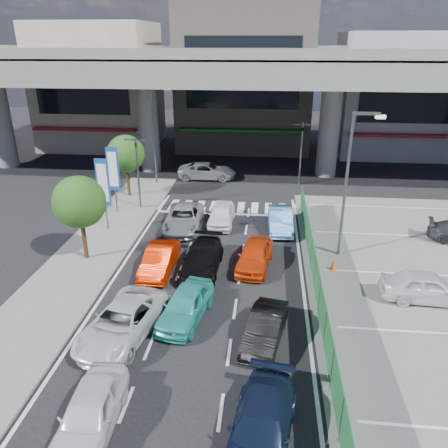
# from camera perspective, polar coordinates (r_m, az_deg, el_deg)

# --- Properties ---
(ground) EXTENTS (120.00, 120.00, 0.00)m
(ground) POSITION_cam_1_polar(r_m,az_deg,el_deg) (20.39, -3.10, -10.75)
(ground) COLOR black
(ground) RESTS_ON ground
(parking_lot) EXTENTS (12.00, 28.00, 0.06)m
(parking_lot) POSITION_cam_1_polar(r_m,az_deg,el_deg) (23.35, 25.83, -8.46)
(parking_lot) COLOR slate
(parking_lot) RESTS_ON ground
(sidewalk_left) EXTENTS (4.00, 30.00, 0.12)m
(sidewalk_left) POSITION_cam_1_polar(r_m,az_deg,el_deg) (25.54, -17.45, -4.29)
(sidewalk_left) COLOR slate
(sidewalk_left) RESTS_ON ground
(fence_run) EXTENTS (0.16, 22.00, 1.80)m
(fence_run) POSITION_cam_1_polar(r_m,az_deg,el_deg) (20.71, 12.07, -7.76)
(fence_run) COLOR #216333
(fence_run) RESTS_ON ground
(expressway) EXTENTS (64.00, 14.00, 10.75)m
(expressway) POSITION_cam_1_polar(r_m,az_deg,el_deg) (38.91, 1.81, 19.24)
(expressway) COLOR slate
(expressway) RESTS_ON ground
(building_west) EXTENTS (12.00, 10.90, 13.00)m
(building_west) POSITION_cam_1_polar(r_m,az_deg,el_deg) (52.42, -15.89, 16.91)
(building_west) COLOR gray
(building_west) RESTS_ON ground
(building_center) EXTENTS (14.00, 10.90, 15.00)m
(building_center) POSITION_cam_1_polar(r_m,az_deg,el_deg) (49.92, 2.77, 18.59)
(building_center) COLOR gray
(building_center) RESTS_ON ground
(building_east) EXTENTS (12.00, 10.90, 12.00)m
(building_east) POSITION_cam_1_polar(r_m,az_deg,el_deg) (50.73, 21.72, 15.44)
(building_east) COLOR gray
(building_east) RESTS_ON ground
(traffic_light_left) EXTENTS (1.60, 1.24, 5.20)m
(traffic_light_left) POSITION_cam_1_polar(r_m,az_deg,el_deg) (30.99, -11.35, 8.79)
(traffic_light_left) COLOR #595B60
(traffic_light_left) RESTS_ON ground
(traffic_light_right) EXTENTS (1.60, 1.24, 5.20)m
(traffic_light_right) POSITION_cam_1_polar(r_m,az_deg,el_deg) (36.58, 10.15, 11.02)
(traffic_light_right) COLOR #595B60
(traffic_light_right) RESTS_ON ground
(street_lamp_right) EXTENTS (1.65, 0.22, 8.00)m
(street_lamp_right) POSITION_cam_1_polar(r_m,az_deg,el_deg) (24.05, 16.19, 6.29)
(street_lamp_right) COLOR #595B60
(street_lamp_right) RESTS_ON ground
(street_lamp_left) EXTENTS (1.65, 0.22, 8.00)m
(street_lamp_left) POSITION_cam_1_polar(r_m,az_deg,el_deg) (36.50, -8.94, 12.41)
(street_lamp_left) COLOR #595B60
(street_lamp_left) RESTS_ON ground
(signboard_near) EXTENTS (0.80, 0.14, 4.70)m
(signboard_near) POSITION_cam_1_polar(r_m,az_deg,el_deg) (27.91, -15.50, 4.96)
(signboard_near) COLOR #595B60
(signboard_near) RESTS_ON ground
(signboard_far) EXTENTS (0.80, 0.14, 4.70)m
(signboard_far) POSITION_cam_1_polar(r_m,az_deg,el_deg) (30.74, -14.26, 6.72)
(signboard_far) COLOR #595B60
(signboard_far) RESTS_ON ground
(tree_near) EXTENTS (2.80, 2.80, 4.80)m
(tree_near) POSITION_cam_1_polar(r_m,az_deg,el_deg) (24.26, -18.37, 2.72)
(tree_near) COLOR #382314
(tree_near) RESTS_ON ground
(tree_far) EXTENTS (2.80, 2.80, 4.80)m
(tree_far) POSITION_cam_1_polar(r_m,az_deg,el_deg) (33.92, -12.69, 8.93)
(tree_far) COLOR #382314
(tree_far) RESTS_ON ground
(van_white_back_left) EXTENTS (1.78, 4.11, 1.38)m
(van_white_back_left) POSITION_cam_1_polar(r_m,az_deg,el_deg) (15.26, -17.07, -22.42)
(van_white_back_left) COLOR white
(van_white_back_left) RESTS_ON ground
(minivan_navy_back) EXTENTS (2.49, 4.74, 1.31)m
(minivan_navy_back) POSITION_cam_1_polar(r_m,az_deg,el_deg) (14.38, 4.88, -24.97)
(minivan_navy_back) COLOR black
(minivan_navy_back) RESTS_ON ground
(sedan_white_mid_left) EXTENTS (3.20, 5.31, 1.38)m
(sedan_white_mid_left) POSITION_cam_1_polar(r_m,az_deg,el_deg) (18.69, -13.16, -12.35)
(sedan_white_mid_left) COLOR silver
(sedan_white_mid_left) RESTS_ON ground
(taxi_teal_mid) EXTENTS (2.33, 4.28, 1.38)m
(taxi_teal_mid) POSITION_cam_1_polar(r_m,az_deg,el_deg) (19.30, -5.04, -10.50)
(taxi_teal_mid) COLOR teal
(taxi_teal_mid) RESTS_ON ground
(hatch_black_mid_right) EXTENTS (2.01, 3.94, 1.24)m
(hatch_black_mid_right) POSITION_cam_1_polar(r_m,az_deg,el_deg) (18.07, 5.38, -13.41)
(hatch_black_mid_right) COLOR black
(hatch_black_mid_right) RESTS_ON ground
(taxi_orange_left) EXTENTS (1.48, 4.04, 1.32)m
(taxi_orange_left) POSITION_cam_1_polar(r_m,az_deg,el_deg) (23.20, -8.39, -4.61)
(taxi_orange_left) COLOR red
(taxi_orange_left) RESTS_ON ground
(sedan_black_mid) EXTENTS (2.01, 4.70, 1.35)m
(sedan_black_mid) POSITION_cam_1_polar(r_m,az_deg,el_deg) (22.93, -2.90, -4.67)
(sedan_black_mid) COLOR black
(sedan_black_mid) RESTS_ON ground
(taxi_orange_right) EXTENTS (2.16, 4.23, 1.38)m
(taxi_orange_right) POSITION_cam_1_polar(r_m,az_deg,el_deg) (23.37, 4.03, -4.10)
(taxi_orange_right) COLOR red
(taxi_orange_right) RESTS_ON ground
(wagon_silver_front_left) EXTENTS (2.52, 5.03, 1.37)m
(wagon_silver_front_left) POSITION_cam_1_polar(r_m,az_deg,el_deg) (28.21, -5.32, 0.76)
(wagon_silver_front_left) COLOR #A0A3A7
(wagon_silver_front_left) RESTS_ON ground
(sedan_white_front_mid) EXTENTS (1.61, 3.97, 1.35)m
(sedan_white_front_mid) POSITION_cam_1_polar(r_m,az_deg,el_deg) (28.70, -0.33, 1.25)
(sedan_white_front_mid) COLOR white
(sedan_white_front_mid) RESTS_ON ground
(kei_truck_front_right) EXTENTS (1.61, 4.24, 1.38)m
(kei_truck_front_right) POSITION_cam_1_polar(r_m,az_deg,el_deg) (28.08, 7.37, 0.57)
(kei_truck_front_right) COLOR #5388D7
(kei_truck_front_right) RESTS_ON ground
(crossing_wagon_silver) EXTENTS (5.05, 2.37, 1.40)m
(crossing_wagon_silver) POSITION_cam_1_polar(r_m,az_deg,el_deg) (38.41, -2.20, 6.94)
(crossing_wagon_silver) COLOR #A6AAAE
(crossing_wagon_silver) RESTS_ON ground
(parked_sedan_white) EXTENTS (4.30, 1.95, 1.43)m
(parked_sedan_white) POSITION_cam_1_polar(r_m,az_deg,el_deg) (22.41, 25.03, -7.44)
(parked_sedan_white) COLOR silver
(parked_sedan_white) RESTS_ON parking_lot
(traffic_cone) EXTENTS (0.35, 0.35, 0.64)m
(traffic_cone) POSITION_cam_1_polar(r_m,az_deg,el_deg) (23.73, 14.11, -5.19)
(traffic_cone) COLOR #FA540D
(traffic_cone) RESTS_ON parking_lot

